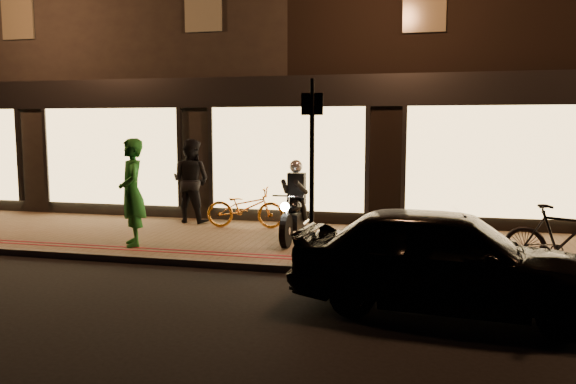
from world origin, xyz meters
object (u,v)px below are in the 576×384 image
object	(u,v)px
sign_post	(312,162)
person_green	(132,192)
motorcycle	(295,210)
bicycle_gold	(245,207)
parked_car	(447,258)

from	to	relation	value
sign_post	person_green	world-z (taller)	sign_post
motorcycle	person_green	bearing A→B (deg)	-157.49
motorcycle	sign_post	size ratio (longest dim) A/B	0.65
motorcycle	person_green	xyz separation A→B (m)	(-2.87, -1.17, 0.40)
sign_post	bicycle_gold	bearing A→B (deg)	125.81
motorcycle	bicycle_gold	bearing A→B (deg)	141.86
person_green	parked_car	world-z (taller)	person_green
motorcycle	parked_car	xyz separation A→B (m)	(2.76, -3.27, -0.05)
motorcycle	sign_post	world-z (taller)	sign_post
sign_post	bicycle_gold	world-z (taller)	sign_post
parked_car	motorcycle	bearing A→B (deg)	45.88
motorcycle	parked_car	size ratio (longest dim) A/B	0.49
sign_post	parked_car	xyz separation A→B (m)	(2.08, -1.52, -1.12)
parked_car	bicycle_gold	bearing A→B (deg)	49.17
sign_post	person_green	distance (m)	3.66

